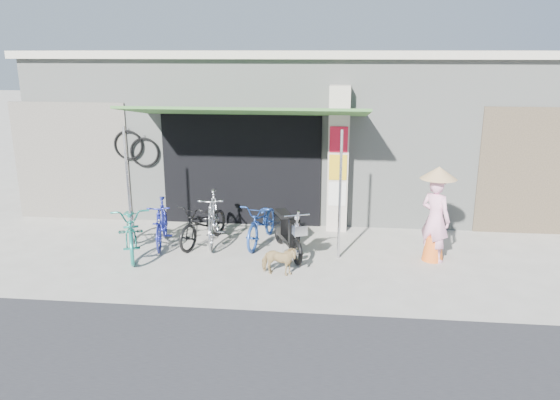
# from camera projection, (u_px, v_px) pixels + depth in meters

# --- Properties ---
(ground) EXTENTS (80.00, 80.00, 0.00)m
(ground) POSITION_uv_depth(u_px,v_px,m) (285.00, 272.00, 9.37)
(ground) COLOR #ACA79B
(ground) RESTS_ON ground
(bicycle_shop) EXTENTS (12.30, 5.30, 3.66)m
(bicycle_shop) POSITION_uv_depth(u_px,v_px,m) (305.00, 125.00, 13.76)
(bicycle_shop) COLOR gray
(bicycle_shop) RESTS_ON ground
(shop_pillar) EXTENTS (0.42, 0.44, 3.00)m
(shop_pillar) POSITION_uv_depth(u_px,v_px,m) (338.00, 160.00, 11.23)
(shop_pillar) COLOR #B9AD9E
(shop_pillar) RESTS_ON ground
(awning) EXTENTS (4.60, 1.88, 2.72)m
(awning) POSITION_uv_depth(u_px,v_px,m) (247.00, 113.00, 10.35)
(awning) COLOR #325F2A
(awning) RESTS_ON ground
(neighbour_right) EXTENTS (2.60, 0.06, 2.60)m
(neighbour_right) POSITION_uv_depth(u_px,v_px,m) (545.00, 172.00, 10.99)
(neighbour_right) COLOR brown
(neighbour_right) RESTS_ON ground
(neighbour_left) EXTENTS (2.60, 0.06, 2.60)m
(neighbour_left) POSITION_uv_depth(u_px,v_px,m) (72.00, 162.00, 12.02)
(neighbour_left) COLOR #6B665B
(neighbour_left) RESTS_ON ground
(bike_teal) EXTENTS (1.30, 1.98, 0.98)m
(bike_teal) POSITION_uv_depth(u_px,v_px,m) (131.00, 228.00, 10.09)
(bike_teal) COLOR #1B7A6B
(bike_teal) RESTS_ON ground
(bike_blue) EXTENTS (0.70, 1.55, 0.90)m
(bike_blue) POSITION_uv_depth(u_px,v_px,m) (161.00, 223.00, 10.54)
(bike_blue) COLOR navy
(bike_blue) RESTS_ON ground
(bike_black) EXTENTS (1.04, 1.70, 0.84)m
(bike_black) POSITION_uv_depth(u_px,v_px,m) (204.00, 223.00, 10.62)
(bike_black) COLOR black
(bike_black) RESTS_ON ground
(bike_silver) EXTENTS (0.71, 1.75, 1.02)m
(bike_silver) POSITION_uv_depth(u_px,v_px,m) (213.00, 218.00, 10.67)
(bike_silver) COLOR silver
(bike_silver) RESTS_ON ground
(bike_navy) EXTENTS (0.85, 1.72, 0.86)m
(bike_navy) POSITION_uv_depth(u_px,v_px,m) (262.00, 222.00, 10.65)
(bike_navy) COLOR #1F4191
(bike_navy) RESTS_ON ground
(street_dog) EXTENTS (0.65, 0.35, 0.53)m
(street_dog) POSITION_uv_depth(u_px,v_px,m) (279.00, 261.00, 9.16)
(street_dog) COLOR tan
(street_dog) RESTS_ON ground
(moped) EXTENTS (0.78, 1.55, 0.92)m
(moped) POSITION_uv_depth(u_px,v_px,m) (287.00, 231.00, 10.15)
(moped) COLOR black
(moped) RESTS_ON ground
(nun) EXTENTS (0.67, 0.66, 1.73)m
(nun) POSITION_uv_depth(u_px,v_px,m) (436.00, 215.00, 9.67)
(nun) COLOR #EB9EBE
(nun) RESTS_ON ground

